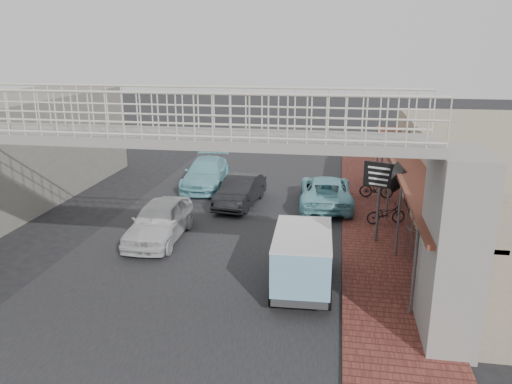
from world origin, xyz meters
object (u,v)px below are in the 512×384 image
(angkot_far, at_px, (206,173))
(angkot_van, at_px, (303,252))
(dark_sedan, at_px, (240,191))
(street_clock, at_px, (419,198))
(motorcycle_far, at_px, (376,188))
(motorcycle_near, at_px, (386,214))
(angkot_curb, at_px, (326,191))
(arrow_sign, at_px, (401,179))
(white_hatchback, at_px, (159,221))

(angkot_far, height_order, angkot_van, angkot_van)
(dark_sedan, xyz_separation_m, street_clock, (7.34, -5.35, 1.63))
(angkot_far, relative_size, motorcycle_far, 3.13)
(motorcycle_near, bearing_deg, angkot_van, 136.10)
(angkot_curb, bearing_deg, arrow_sign, 117.62)
(motorcycle_near, xyz_separation_m, arrow_sign, (0.20, -2.37, 2.16))
(motorcycle_near, xyz_separation_m, street_clock, (0.68, -3.53, 1.78))
(white_hatchback, height_order, motorcycle_near, white_hatchback)
(street_clock, relative_size, arrow_sign, 0.83)
(dark_sedan, xyz_separation_m, motorcycle_far, (6.50, 1.93, -0.10))
(arrow_sign, bearing_deg, dark_sedan, 170.69)
(arrow_sign, bearing_deg, motorcycle_near, 116.89)
(angkot_curb, relative_size, arrow_sign, 1.61)
(white_hatchback, distance_m, motorcycle_far, 11.10)
(angkot_curb, xyz_separation_m, street_clock, (3.30, -5.90, 1.60))
(angkot_van, distance_m, street_clock, 4.77)
(motorcycle_near, relative_size, motorcycle_far, 1.03)
(dark_sedan, relative_size, motorcycle_near, 2.51)
(arrow_sign, bearing_deg, street_clock, -45.13)
(dark_sedan, distance_m, motorcycle_far, 6.78)
(angkot_curb, distance_m, angkot_van, 8.62)
(angkot_curb, height_order, arrow_sign, arrow_sign)
(angkot_far, xyz_separation_m, motorcycle_far, (8.96, -0.97, -0.15))
(angkot_van, height_order, street_clock, street_clock)
(white_hatchback, relative_size, dark_sedan, 1.08)
(motorcycle_far, bearing_deg, dark_sedan, 110.48)
(white_hatchback, height_order, arrow_sign, arrow_sign)
(white_hatchback, bearing_deg, motorcycle_near, 17.87)
(white_hatchback, xyz_separation_m, motorcycle_far, (8.78, 6.79, -0.19))
(angkot_van, distance_m, arrow_sign, 5.28)
(street_clock, bearing_deg, angkot_far, 125.33)
(arrow_sign, bearing_deg, motorcycle_far, 115.47)
(motorcycle_far, xyz_separation_m, arrow_sign, (0.36, -6.12, 2.11))
(angkot_far, relative_size, motorcycle_near, 3.06)
(angkot_curb, distance_m, arrow_sign, 5.85)
(street_clock, distance_m, arrow_sign, 1.31)
(angkot_far, bearing_deg, motorcycle_near, -31.50)
(motorcycle_far, bearing_deg, street_clock, -169.45)
(white_hatchback, xyz_separation_m, dark_sedan, (2.28, 4.86, -0.08))
(white_hatchback, bearing_deg, angkot_van, -29.47)
(angkot_van, bearing_deg, dark_sedan, 111.94)
(white_hatchback, bearing_deg, dark_sedan, 63.95)
(angkot_van, bearing_deg, street_clock, 33.61)
(angkot_far, distance_m, motorcycle_far, 9.01)
(motorcycle_far, height_order, street_clock, street_clock)
(angkot_far, distance_m, arrow_sign, 11.87)
(white_hatchback, relative_size, angkot_curb, 0.88)
(angkot_far, height_order, motorcycle_near, angkot_far)
(dark_sedan, height_order, arrow_sign, arrow_sign)
(angkot_far, bearing_deg, white_hatchback, -92.81)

